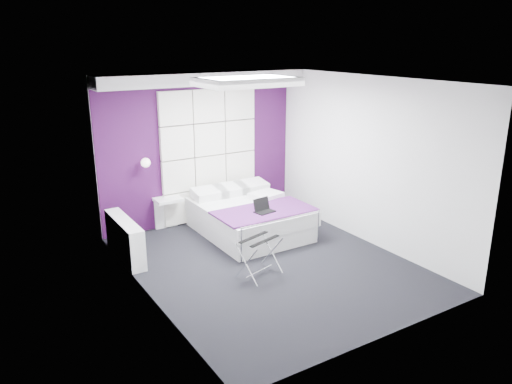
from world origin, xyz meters
TOP-DOWN VIEW (x-y plane):
  - floor at (0.00, 0.00)m, footprint 4.40×4.40m
  - ceiling at (0.00, 0.00)m, footprint 4.40×4.40m
  - wall_back at (0.00, 2.20)m, footprint 3.60×0.00m
  - wall_left at (-1.80, 0.00)m, footprint 0.00×4.40m
  - wall_right at (1.80, 0.00)m, footprint 0.00×4.40m
  - accent_wall at (0.00, 2.19)m, footprint 3.58×0.02m
  - soffit at (0.00, 1.95)m, footprint 3.58×0.50m
  - headboard at (0.15, 2.14)m, footprint 1.80×0.08m
  - skylight at (0.00, 0.60)m, footprint 1.36×0.86m
  - wall_lamp at (-1.05, 2.06)m, footprint 0.15×0.15m
  - radiator at (-1.69, 1.30)m, footprint 0.22×1.20m
  - bed at (0.38, 1.20)m, footprint 1.57×1.88m
  - nightstand at (-0.70, 2.02)m, footprint 0.44×0.35m
  - luggage_rack at (-0.32, -0.22)m, footprint 0.55×0.40m
  - laptop at (0.34, 0.69)m, footprint 0.30×0.22m

SIDE VIEW (x-z plane):
  - floor at x=0.00m, z-range 0.00..0.00m
  - luggage_rack at x=-0.32m, z-range 0.00..0.54m
  - bed at x=0.38m, z-range -0.05..0.61m
  - radiator at x=-1.69m, z-range 0.00..0.60m
  - nightstand at x=-0.70m, z-range 0.52..0.57m
  - laptop at x=0.34m, z-range 0.47..0.69m
  - headboard at x=0.15m, z-range 0.02..2.32m
  - wall_lamp at x=-1.05m, z-range 1.15..1.29m
  - wall_left at x=-1.80m, z-range -0.90..3.50m
  - wall_right at x=1.80m, z-range -0.90..3.50m
  - accent_wall at x=0.00m, z-range 0.01..2.59m
  - wall_back at x=0.00m, z-range -0.50..3.10m
  - soffit at x=0.00m, z-range 2.40..2.60m
  - skylight at x=0.00m, z-range 2.49..2.61m
  - ceiling at x=0.00m, z-range 2.60..2.60m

